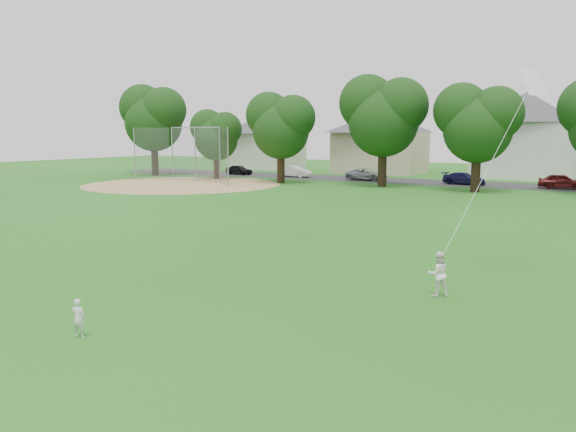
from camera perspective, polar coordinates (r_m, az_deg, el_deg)
The scene contains 10 objects.
ground at distance 15.04m, azimuth -5.31°, elevation -9.55°, with size 160.00×160.00×0.00m, color #1D5413.
street at distance 54.46m, azimuth 21.33°, elevation 2.90°, with size 90.00×7.00×0.01m, color #2D2D30.
dirt_infield at distance 52.65m, azimuth -10.66°, elevation 3.17°, with size 18.00×18.00×0.02m, color #9E7F51.
toddler at distance 13.84m, azimuth -20.53°, elevation -9.68°, with size 0.33×0.22×0.91m, color silver.
older_boy at distance 16.65m, azimuth 15.00°, elevation -5.70°, with size 0.63×0.49×1.31m, color white.
kite at distance 17.81m, azimuth 19.63°, elevation 4.57°, with size 1.37×2.42×6.68m.
baseball_backstop at distance 55.72m, azimuth -9.81°, elevation 6.16°, with size 11.98×2.83×5.25m.
tree_row at distance 47.99m, azimuth 21.81°, elevation 9.75°, with size 81.61×9.44×11.27m.
parked_cars at distance 53.63m, azimuth 19.97°, elevation 3.55°, with size 54.13×2.32×1.28m.
house_row at distance 64.13m, azimuth 23.26°, elevation 7.95°, with size 76.18×14.18×10.57m.
Camera 1 is at (8.37, -11.62, 4.61)m, focal length 35.00 mm.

